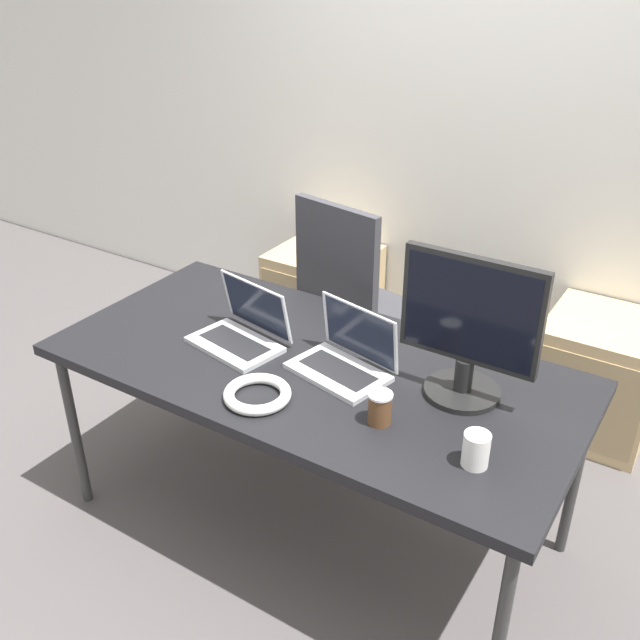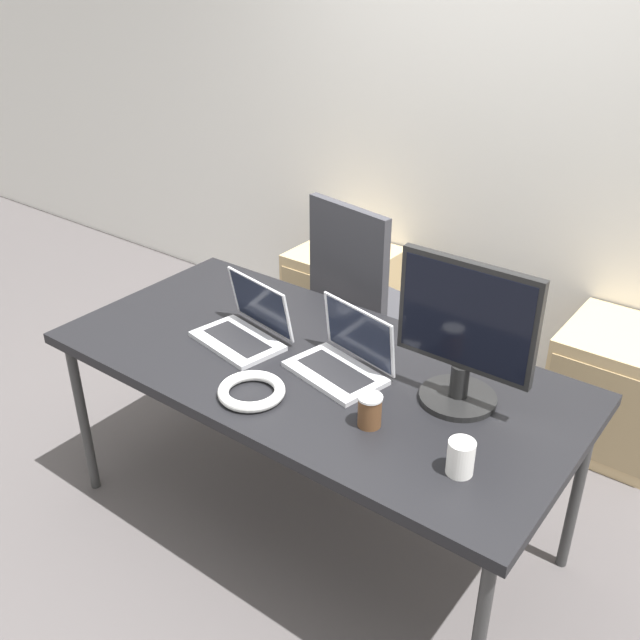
{
  "view_description": "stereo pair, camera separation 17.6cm",
  "coord_description": "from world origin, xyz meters",
  "px_view_note": "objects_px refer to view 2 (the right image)",
  "views": [
    {
      "loc": [
        1.17,
        -1.79,
        2.09
      ],
      "look_at": [
        0.0,
        0.05,
        0.91
      ],
      "focal_mm": 40.0,
      "sensor_mm": 36.0,
      "label": 1
    },
    {
      "loc": [
        1.31,
        -1.69,
        2.09
      ],
      "look_at": [
        0.0,
        0.05,
        0.91
      ],
      "focal_mm": 40.0,
      "sensor_mm": 36.0,
      "label": 2
    }
  ],
  "objects_px": {
    "laptop_left": "(245,328)",
    "laptop_right": "(343,360)",
    "cabinet_left": "(344,298)",
    "cabinet_right": "(616,389)",
    "cable_coil": "(252,391)",
    "coffee_cup_white": "(461,457)",
    "coffee_cup_brown": "(370,411)",
    "monitor": "(464,336)",
    "office_chair": "(375,335)"
  },
  "relations": [
    {
      "from": "laptop_left",
      "to": "laptop_right",
      "type": "relative_size",
      "value": 0.99
    },
    {
      "from": "cabinet_left",
      "to": "cabinet_right",
      "type": "height_order",
      "value": "same"
    },
    {
      "from": "cable_coil",
      "to": "coffee_cup_white",
      "type": "bearing_deg",
      "value": 5.5
    },
    {
      "from": "cabinet_left",
      "to": "coffee_cup_white",
      "type": "bearing_deg",
      "value": -45.65
    },
    {
      "from": "cabinet_left",
      "to": "coffee_cup_white",
      "type": "xyz_separation_m",
      "value": [
        1.43,
        -1.46,
        0.53
      ]
    },
    {
      "from": "laptop_left",
      "to": "coffee_cup_brown",
      "type": "height_order",
      "value": "laptop_left"
    },
    {
      "from": "cabinet_left",
      "to": "coffee_cup_brown",
      "type": "height_order",
      "value": "coffee_cup_brown"
    },
    {
      "from": "monitor",
      "to": "cable_coil",
      "type": "bearing_deg",
      "value": -145.13
    },
    {
      "from": "cabinet_right",
      "to": "monitor",
      "type": "bearing_deg",
      "value": -102.2
    },
    {
      "from": "coffee_cup_white",
      "to": "office_chair",
      "type": "bearing_deg",
      "value": 132.7
    },
    {
      "from": "cabinet_right",
      "to": "monitor",
      "type": "relative_size",
      "value": 1.16
    },
    {
      "from": "office_chair",
      "to": "laptop_right",
      "type": "bearing_deg",
      "value": -65.05
    },
    {
      "from": "monitor",
      "to": "office_chair",
      "type": "bearing_deg",
      "value": 137.7
    },
    {
      "from": "laptop_right",
      "to": "coffee_cup_white",
      "type": "relative_size",
      "value": 3.51
    },
    {
      "from": "cable_coil",
      "to": "monitor",
      "type": "bearing_deg",
      "value": 34.87
    },
    {
      "from": "laptop_left",
      "to": "laptop_right",
      "type": "distance_m",
      "value": 0.42
    },
    {
      "from": "office_chair",
      "to": "coffee_cup_white",
      "type": "relative_size",
      "value": 10.52
    },
    {
      "from": "laptop_left",
      "to": "coffee_cup_brown",
      "type": "relative_size",
      "value": 3.46
    },
    {
      "from": "office_chair",
      "to": "monitor",
      "type": "bearing_deg",
      "value": -42.3
    },
    {
      "from": "monitor",
      "to": "cable_coil",
      "type": "relative_size",
      "value": 2.2
    },
    {
      "from": "laptop_left",
      "to": "laptop_right",
      "type": "bearing_deg",
      "value": 5.43
    },
    {
      "from": "cabinet_right",
      "to": "coffee_cup_white",
      "type": "bearing_deg",
      "value": -93.11
    },
    {
      "from": "office_chair",
      "to": "coffee_cup_white",
      "type": "distance_m",
      "value": 1.41
    },
    {
      "from": "laptop_left",
      "to": "cable_coil",
      "type": "bearing_deg",
      "value": -44.57
    },
    {
      "from": "coffee_cup_white",
      "to": "cable_coil",
      "type": "relative_size",
      "value": 0.48
    },
    {
      "from": "laptop_left",
      "to": "cabinet_left",
      "type": "bearing_deg",
      "value": 109.32
    },
    {
      "from": "laptop_left",
      "to": "monitor",
      "type": "distance_m",
      "value": 0.85
    },
    {
      "from": "monitor",
      "to": "coffee_cup_brown",
      "type": "relative_size",
      "value": 4.6
    },
    {
      "from": "laptop_right",
      "to": "cable_coil",
      "type": "distance_m",
      "value": 0.34
    },
    {
      "from": "coffee_cup_white",
      "to": "cable_coil",
      "type": "height_order",
      "value": "coffee_cup_white"
    },
    {
      "from": "office_chair",
      "to": "cabinet_left",
      "type": "relative_size",
      "value": 1.95
    },
    {
      "from": "office_chair",
      "to": "coffee_cup_brown",
      "type": "relative_size",
      "value": 10.46
    },
    {
      "from": "coffee_cup_white",
      "to": "laptop_right",
      "type": "bearing_deg",
      "value": 157.73
    },
    {
      "from": "cabinet_left",
      "to": "cabinet_right",
      "type": "relative_size",
      "value": 1.0
    },
    {
      "from": "laptop_right",
      "to": "coffee_cup_brown",
      "type": "bearing_deg",
      "value": -39.62
    },
    {
      "from": "office_chair",
      "to": "cabinet_left",
      "type": "xyz_separation_m",
      "value": [
        -0.5,
        0.46,
        -0.14
      ]
    },
    {
      "from": "laptop_left",
      "to": "coffee_cup_brown",
      "type": "xyz_separation_m",
      "value": [
        0.66,
        -0.16,
        0.01
      ]
    },
    {
      "from": "cabinet_right",
      "to": "laptop_left",
      "type": "relative_size",
      "value": 1.55
    },
    {
      "from": "laptop_right",
      "to": "monitor",
      "type": "xyz_separation_m",
      "value": [
        0.4,
        0.08,
        0.19
      ]
    },
    {
      "from": "office_chair",
      "to": "coffee_cup_white",
      "type": "xyz_separation_m",
      "value": [
        0.92,
        -1.0,
        0.38
      ]
    },
    {
      "from": "monitor",
      "to": "coffee_cup_white",
      "type": "height_order",
      "value": "monitor"
    },
    {
      "from": "laptop_right",
      "to": "cabinet_right",
      "type": "bearing_deg",
      "value": 62.31
    },
    {
      "from": "cable_coil",
      "to": "cabinet_right",
      "type": "bearing_deg",
      "value": 62.46
    },
    {
      "from": "coffee_cup_white",
      "to": "cable_coil",
      "type": "xyz_separation_m",
      "value": [
        -0.72,
        -0.07,
        -0.03
      ]
    },
    {
      "from": "office_chair",
      "to": "cabinet_right",
      "type": "distance_m",
      "value": 1.11
    },
    {
      "from": "coffee_cup_white",
      "to": "cable_coil",
      "type": "distance_m",
      "value": 0.72
    },
    {
      "from": "office_chair",
      "to": "coffee_cup_white",
      "type": "bearing_deg",
      "value": -47.3
    },
    {
      "from": "cabinet_left",
      "to": "cable_coil",
      "type": "relative_size",
      "value": 2.56
    },
    {
      "from": "monitor",
      "to": "cabinet_right",
      "type": "bearing_deg",
      "value": 77.8
    },
    {
      "from": "cabinet_right",
      "to": "coffee_cup_brown",
      "type": "bearing_deg",
      "value": -105.73
    }
  ]
}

